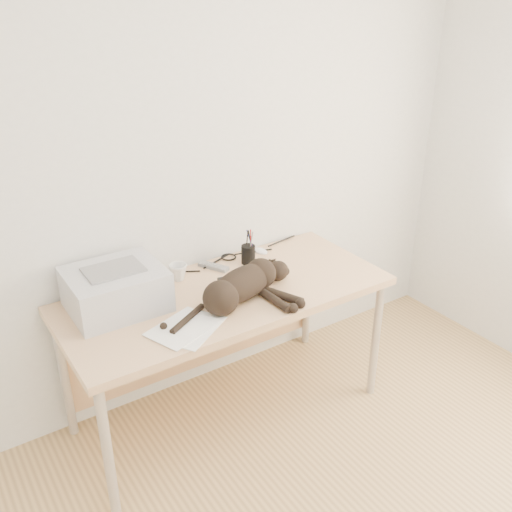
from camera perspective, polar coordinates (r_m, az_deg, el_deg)
wall_back at (r=2.84m, az=-7.02°, el=9.38°), size 3.50×0.00×3.50m
desk at (r=2.90m, az=-3.83°, el=-5.15°), size 1.60×0.70×0.74m
printer at (r=2.66m, az=-13.85°, el=-3.20°), size 0.42×0.36×0.20m
papers at (r=2.50m, az=-6.93°, el=-7.16°), size 0.38×0.33×0.01m
cat at (r=2.65m, az=-1.57°, el=-3.18°), size 0.74×0.36×0.17m
mug at (r=2.88m, az=-7.78°, el=-1.62°), size 0.13×0.13×0.08m
pen_cup at (r=3.01m, az=-0.79°, el=0.20°), size 0.07×0.07×0.19m
remote_grey at (r=2.99m, az=-4.26°, el=-1.06°), size 0.12×0.17×0.02m
remote_black at (r=2.80m, az=-2.90°, el=-2.96°), size 0.07×0.17×0.02m
mouse at (r=3.15m, az=0.46°, el=0.67°), size 0.07×0.10×0.03m
cable_tangle at (r=3.01m, az=-6.03°, el=-1.02°), size 1.36×0.09×0.01m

